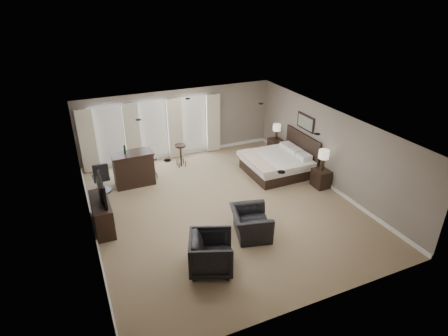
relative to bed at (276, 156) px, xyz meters
name	(u,v)px	position (x,y,z in m)	size (l,w,h in m)	color
room	(223,169)	(-2.58, -1.33, 0.63)	(7.60, 8.60, 2.64)	#826F52
window_bay	(154,131)	(-3.58, 2.77, 0.53)	(5.25, 0.20, 2.30)	silver
bed	(276,156)	(0.00, 0.00, 0.00)	(2.11, 2.01, 1.34)	silver
nightstand_near	(321,178)	(0.89, -1.45, -0.36)	(0.46, 0.56, 0.61)	black
nightstand_far	(276,147)	(0.89, 1.45, -0.36)	(0.46, 0.57, 0.62)	black
lamp_near	(323,160)	(0.89, -1.45, 0.29)	(0.34, 0.34, 0.70)	beige
lamp_far	(277,132)	(0.89, 1.45, 0.26)	(0.30, 0.30, 0.62)	beige
wall_art	(305,122)	(1.12, 0.00, 1.08)	(0.04, 0.96, 0.56)	slate
dresser	(102,214)	(-6.03, -0.96, -0.24)	(0.47, 1.46, 0.85)	black
tv	(99,199)	(-6.03, -0.96, 0.25)	(1.13, 0.65, 0.15)	black
armchair_near	(251,219)	(-2.47, -2.89, -0.18)	(1.13, 0.74, 0.99)	black
armchair_far	(211,252)	(-3.93, -3.73, -0.16)	(0.99, 0.93, 1.02)	black
bar_counter	(134,169)	(-4.71, 1.20, -0.09)	(1.33, 0.69, 1.16)	black
bar_stool_left	(152,168)	(-4.04, 1.44, -0.29)	(0.36, 0.36, 0.75)	black
bar_stool_right	(181,155)	(-2.86, 1.91, -0.25)	(0.40, 0.40, 0.85)	black
desk_chair	(101,177)	(-5.79, 1.12, -0.13)	(0.55, 0.55, 1.08)	black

